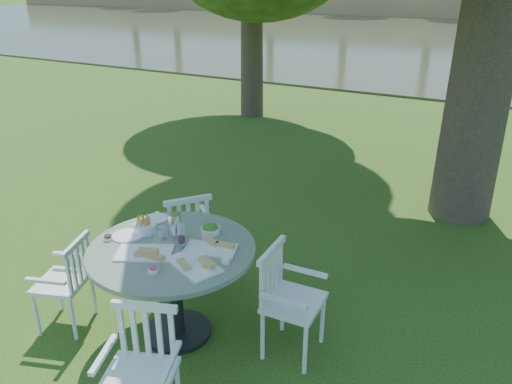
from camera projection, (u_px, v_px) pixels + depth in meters
ground at (247, 276)px, 5.05m from camera, size 140.00×140.00×0.00m
table at (173, 266)px, 3.98m from camera, size 1.32×1.32×0.83m
chair_ne at (284, 293)px, 3.88m from camera, size 0.44×0.47×0.89m
chair_nw at (187, 229)px, 4.85m from camera, size 0.62×0.62×0.90m
chair_sw at (70, 277)px, 4.15m from camera, size 0.51×0.52×0.83m
chair_se at (143, 360)px, 3.22m from camera, size 0.55×0.54×0.87m
tableware at (171, 239)px, 3.96m from camera, size 1.11×0.84×0.22m
river at (486, 42)px, 23.60m from camera, size 100.00×28.00×0.12m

